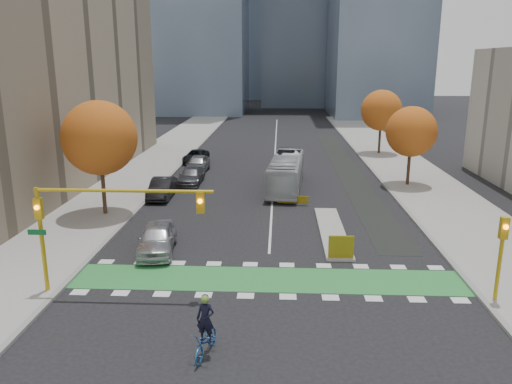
# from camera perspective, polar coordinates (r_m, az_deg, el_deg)

# --- Properties ---
(ground) EXTENTS (300.00, 300.00, 0.00)m
(ground) POSITION_cam_1_polar(r_m,az_deg,el_deg) (24.41, 1.26, -11.41)
(ground) COLOR black
(ground) RESTS_ON ground
(sidewalk_west) EXTENTS (7.00, 120.00, 0.15)m
(sidewalk_west) POSITION_cam_1_polar(r_m,az_deg,el_deg) (45.47, -15.32, 0.53)
(sidewalk_west) COLOR gray
(sidewalk_west) RESTS_ON ground
(sidewalk_east) EXTENTS (7.00, 120.00, 0.15)m
(sidewalk_east) POSITION_cam_1_polar(r_m,az_deg,el_deg) (45.17, 19.33, 0.13)
(sidewalk_east) COLOR gray
(sidewalk_east) RESTS_ON ground
(curb_west) EXTENTS (0.30, 120.00, 0.16)m
(curb_west) POSITION_cam_1_polar(r_m,az_deg,el_deg) (44.52, -11.04, 0.49)
(curb_west) COLOR gray
(curb_west) RESTS_ON ground
(curb_east) EXTENTS (0.30, 120.00, 0.16)m
(curb_east) POSITION_cam_1_polar(r_m,az_deg,el_deg) (44.29, 14.99, 0.19)
(curb_east) COLOR gray
(curb_east) RESTS_ON ground
(bike_crossing) EXTENTS (20.00, 3.00, 0.01)m
(bike_crossing) POSITION_cam_1_polar(r_m,az_deg,el_deg) (25.76, 1.35, -9.94)
(bike_crossing) COLOR #2A8239
(bike_crossing) RESTS_ON ground
(centre_line) EXTENTS (0.15, 70.00, 0.01)m
(centre_line) POSITION_cam_1_polar(r_m,az_deg,el_deg) (62.86, 2.20, 4.76)
(centre_line) COLOR silver
(centre_line) RESTS_ON ground
(bike_lane_paint) EXTENTS (2.50, 50.00, 0.01)m
(bike_lane_paint) POSITION_cam_1_polar(r_m,az_deg,el_deg) (53.49, 10.17, 2.80)
(bike_lane_paint) COLOR black
(bike_lane_paint) RESTS_ON ground
(median_island) EXTENTS (1.60, 10.00, 0.16)m
(median_island) POSITION_cam_1_polar(r_m,az_deg,el_deg) (32.89, 8.67, -4.43)
(median_island) COLOR gray
(median_island) RESTS_ON ground
(hazard_board) EXTENTS (1.40, 0.12, 1.30)m
(hazard_board) POSITION_cam_1_polar(r_m,az_deg,el_deg) (28.16, 9.70, -6.22)
(hazard_board) COLOR yellow
(hazard_board) RESTS_ON median_island
(tree_west) EXTENTS (5.20, 5.20, 8.22)m
(tree_west) POSITION_cam_1_polar(r_m,az_deg,el_deg) (36.53, -17.45, 5.91)
(tree_west) COLOR #332114
(tree_west) RESTS_ON ground
(tree_east_near) EXTENTS (4.40, 4.40, 7.08)m
(tree_east_near) POSITION_cam_1_polar(r_m,az_deg,el_deg) (45.79, 17.33, 6.59)
(tree_east_near) COLOR #332114
(tree_east_near) RESTS_ON ground
(tree_east_far) EXTENTS (4.80, 4.80, 7.65)m
(tree_east_far) POSITION_cam_1_polar(r_m,az_deg,el_deg) (61.37, 14.14, 9.03)
(tree_east_far) COLOR #332114
(tree_east_far) RESTS_ON ground
(traffic_signal_west) EXTENTS (8.53, 0.56, 5.20)m
(traffic_signal_west) POSITION_cam_1_polar(r_m,az_deg,el_deg) (23.97, -18.04, -2.30)
(traffic_signal_west) COLOR #BF9914
(traffic_signal_west) RESTS_ON ground
(traffic_signal_east) EXTENTS (0.35, 0.43, 4.10)m
(traffic_signal_east) POSITION_cam_1_polar(r_m,az_deg,el_deg) (24.95, 26.27, -5.60)
(traffic_signal_east) COLOR #BF9914
(traffic_signal_east) RESTS_ON ground
(cyclist) EXTENTS (1.17, 2.22, 2.44)m
(cyclist) POSITION_cam_1_polar(r_m,az_deg,el_deg) (19.47, -5.74, -15.99)
(cyclist) COLOR #215397
(cyclist) RESTS_ON ground
(bus) EXTENTS (3.46, 10.87, 2.98)m
(bus) POSITION_cam_1_polar(r_m,az_deg,el_deg) (43.30, 3.47, 2.26)
(bus) COLOR #B4BABC
(bus) RESTS_ON ground
(parked_car_a) EXTENTS (2.58, 5.17, 1.69)m
(parked_car_a) POSITION_cam_1_polar(r_m,az_deg,el_deg) (29.53, -11.24, -5.21)
(parked_car_a) COLOR #AAA9AF
(parked_car_a) RESTS_ON ground
(parked_car_b) EXTENTS (1.78, 4.85, 1.59)m
(parked_car_b) POSITION_cam_1_polar(r_m,az_deg,el_deg) (41.27, -10.70, 0.43)
(parked_car_b) COLOR black
(parked_car_b) RESTS_ON ground
(parked_car_c) EXTENTS (2.05, 4.96, 1.43)m
(parked_car_c) POSITION_cam_1_polar(r_m,az_deg,el_deg) (45.75, -7.44, 1.84)
(parked_car_c) COLOR #49494E
(parked_car_c) RESTS_ON ground
(parked_car_d) EXTENTS (2.55, 4.99, 1.35)m
(parked_car_d) POSITION_cam_1_polar(r_m,az_deg,el_deg) (55.62, -6.89, 4.08)
(parked_car_d) COLOR black
(parked_car_d) RESTS_ON ground
(parked_car_e) EXTENTS (2.13, 4.98, 1.68)m
(parked_car_e) POSITION_cam_1_polar(r_m,az_deg,el_deg) (50.57, -6.67, 3.23)
(parked_car_e) COLOR gray
(parked_car_e) RESTS_ON ground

